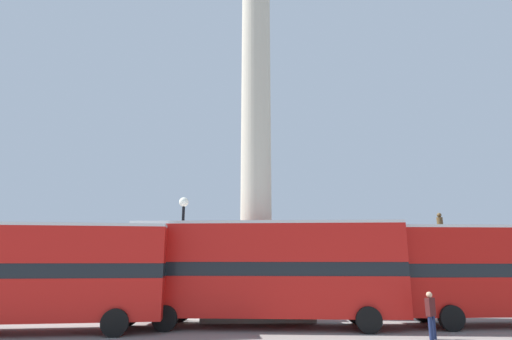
{
  "coord_description": "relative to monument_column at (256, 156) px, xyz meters",
  "views": [
    {
      "loc": [
        -0.91,
        -21.3,
        2.73
      ],
      "look_at": [
        0.0,
        0.0,
        7.57
      ],
      "focal_mm": 28.0,
      "sensor_mm": 36.0,
      "label": 1
    }
  ],
  "objects": [
    {
      "name": "ground_plane",
      "position": [
        0.0,
        0.0,
        -8.37
      ],
      "size": [
        200.0,
        200.0,
        0.0
      ],
      "primitive_type": "plane",
      "color": "gray"
    },
    {
      "name": "monument_column",
      "position": [
        0.0,
        0.0,
        0.0
      ],
      "size": [
        5.22,
        5.22,
        25.85
      ],
      "color": "#BCB29E",
      "rests_on": "ground_plane"
    },
    {
      "name": "bus_b",
      "position": [
        -9.34,
        -4.61,
        -6.07
      ],
      "size": [
        11.1,
        3.5,
        4.15
      ],
      "rotation": [
        0.0,
        0.0,
        0.08
      ],
      "color": "red",
      "rests_on": "ground_plane"
    },
    {
      "name": "bus_c",
      "position": [
        0.28,
        -3.65,
        -5.97
      ],
      "size": [
        11.53,
        3.66,
        4.35
      ],
      "rotation": [
        0.0,
        0.0,
        -0.1
      ],
      "color": "red",
      "rests_on": "ground_plane"
    },
    {
      "name": "equestrian_statue",
      "position": [
        11.51,
        2.91,
        -6.82
      ],
      "size": [
        4.14,
        3.83,
        5.61
      ],
      "rotation": [
        0.0,
        0.0,
        -0.56
      ],
      "color": "#BCB29E",
      "rests_on": "ground_plane"
    },
    {
      "name": "street_lamp",
      "position": [
        -3.65,
        -1.56,
        -4.87
      ],
      "size": [
        0.47,
        0.47,
        5.79
      ],
      "color": "black",
      "rests_on": "ground_plane"
    },
    {
      "name": "pedestrian_near_lamp",
      "position": [
        5.97,
        -6.57,
        -7.48
      ],
      "size": [
        0.44,
        0.4,
        1.63
      ],
      "rotation": [
        0.0,
        0.0,
        3.8
      ],
      "color": "#192347",
      "rests_on": "ground_plane"
    }
  ]
}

